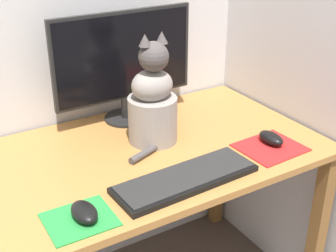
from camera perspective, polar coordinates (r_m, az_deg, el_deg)
desk at (r=1.65m, az=-2.55°, el=-5.98°), size 1.20×0.71×0.72m
monitor at (r=1.74m, az=-5.37°, el=7.81°), size 0.55×0.17×0.42m
keyboard at (r=1.42m, az=2.17°, el=-6.40°), size 0.46×0.17×0.02m
mousepad_left at (r=1.29m, az=-10.72°, el=-11.14°), size 0.18×0.16×0.00m
mousepad_right at (r=1.65m, az=12.35°, el=-2.57°), size 0.22×0.20×0.00m
computer_mouse_left at (r=1.28m, az=-10.18°, el=-10.27°), size 0.06×0.11×0.04m
computer_mouse_right at (r=1.66m, az=12.46°, el=-1.44°), size 0.06×0.11×0.04m
cat at (r=1.60m, az=-1.88°, el=2.87°), size 0.24×0.21×0.39m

